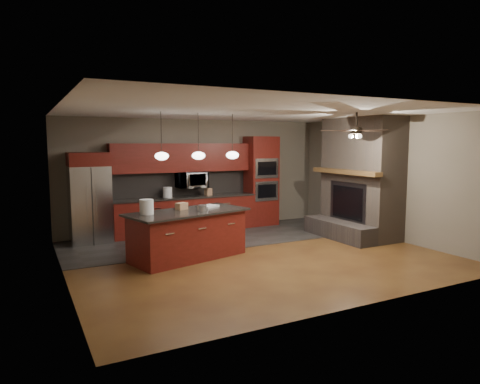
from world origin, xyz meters
TOP-DOWN VIEW (x-y plane):
  - ground at (0.00, 0.00)m, footprint 7.00×7.00m
  - ceiling at (0.00, 0.00)m, footprint 7.00×6.00m
  - back_wall at (0.00, 3.00)m, footprint 7.00×0.02m
  - right_wall at (3.50, 0.00)m, footprint 0.02×6.00m
  - left_wall at (-3.50, 0.00)m, footprint 0.02×6.00m
  - slate_tile_patch at (0.00, 1.80)m, footprint 7.00×2.40m
  - fireplace_column at (3.04, 0.40)m, footprint 1.30×2.10m
  - back_cabinetry at (-0.48, 2.74)m, footprint 3.59×0.64m
  - oven_tower at (1.70, 2.69)m, footprint 0.80×0.63m
  - microwave at (-0.27, 2.75)m, footprint 0.73×0.41m
  - refrigerator at (-2.72, 2.62)m, footprint 0.85×0.75m
  - kitchen_island at (-1.26, 0.40)m, footprint 2.50×1.59m
  - white_bucket at (-2.05, 0.38)m, footprint 0.26×0.26m
  - paint_can at (-1.01, 0.27)m, footprint 0.21×0.21m
  - paint_tray at (-0.71, 0.65)m, footprint 0.45×0.41m
  - cardboard_box at (-1.30, 0.61)m, footprint 0.25×0.22m
  - counter_bucket at (-0.91, 2.70)m, footprint 0.29×0.29m
  - counter_box at (0.14, 2.65)m, footprint 0.19×0.17m
  - pendant_left at (-1.65, 0.70)m, footprint 0.26×0.26m
  - pendant_center at (-0.90, 0.70)m, footprint 0.26×0.26m
  - pendant_right at (-0.15, 0.70)m, footprint 0.26×0.26m
  - ceiling_fan at (1.80, -0.80)m, footprint 1.27×1.33m

SIDE VIEW (x-z plane):
  - ground at x=0.00m, z-range 0.00..0.00m
  - slate_tile_patch at x=0.00m, z-range 0.00..0.01m
  - kitchen_island at x=-1.26m, z-range 0.00..0.92m
  - back_cabinetry at x=-0.48m, z-range -0.21..1.99m
  - paint_tray at x=-0.71m, z-range 0.92..0.96m
  - paint_can at x=-1.01m, z-range 0.92..1.03m
  - cardboard_box at x=-1.30m, z-range 0.92..1.05m
  - counter_box at x=0.14m, z-range 0.90..1.07m
  - refrigerator at x=-2.72m, z-range 0.00..2.01m
  - counter_bucket at x=-0.91m, z-range 0.90..1.15m
  - white_bucket at x=-2.05m, z-range 0.92..1.19m
  - oven_tower at x=1.70m, z-range 0.00..2.38m
  - fireplace_column at x=3.04m, z-range -0.10..2.70m
  - microwave at x=-0.27m, z-range 1.05..1.55m
  - back_wall at x=0.00m, z-range 0.00..2.80m
  - right_wall at x=3.50m, z-range 0.00..2.80m
  - left_wall at x=-3.50m, z-range 0.00..2.80m
  - pendant_left at x=-1.65m, z-range 1.51..2.42m
  - pendant_center at x=-0.90m, z-range 1.51..2.42m
  - pendant_right at x=-0.15m, z-range 1.51..2.42m
  - ceiling_fan at x=1.80m, z-range 2.25..2.66m
  - ceiling at x=0.00m, z-range 2.79..2.81m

